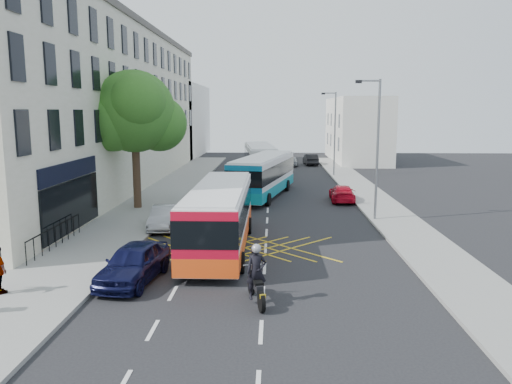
# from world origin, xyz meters

# --- Properties ---
(ground) EXTENTS (120.00, 120.00, 0.00)m
(ground) POSITION_xyz_m (0.00, 0.00, 0.00)
(ground) COLOR black
(ground) RESTS_ON ground
(pavement_left) EXTENTS (5.00, 70.00, 0.15)m
(pavement_left) POSITION_xyz_m (-8.50, 15.00, 0.07)
(pavement_left) COLOR gray
(pavement_left) RESTS_ON ground
(pavement_right) EXTENTS (3.00, 70.00, 0.15)m
(pavement_right) POSITION_xyz_m (7.50, 15.00, 0.07)
(pavement_right) COLOR gray
(pavement_right) RESTS_ON ground
(terrace_main) EXTENTS (8.30, 45.00, 13.50)m
(terrace_main) POSITION_xyz_m (-14.00, 24.49, 6.76)
(terrace_main) COLOR beige
(terrace_main) RESTS_ON ground
(terrace_far) EXTENTS (8.00, 20.00, 10.00)m
(terrace_far) POSITION_xyz_m (-14.00, 55.00, 5.00)
(terrace_far) COLOR silver
(terrace_far) RESTS_ON ground
(building_right) EXTENTS (6.00, 18.00, 8.00)m
(building_right) POSITION_xyz_m (11.00, 48.00, 4.00)
(building_right) COLOR silver
(building_right) RESTS_ON ground
(street_tree) EXTENTS (6.30, 5.70, 8.80)m
(street_tree) POSITION_xyz_m (-8.51, 14.97, 6.29)
(street_tree) COLOR #382619
(street_tree) RESTS_ON pavement_left
(lamp_near) EXTENTS (1.45, 0.15, 8.00)m
(lamp_near) POSITION_xyz_m (6.20, 12.00, 4.62)
(lamp_near) COLOR slate
(lamp_near) RESTS_ON pavement_right
(lamp_far) EXTENTS (1.45, 0.15, 8.00)m
(lamp_far) POSITION_xyz_m (6.20, 32.00, 4.62)
(lamp_far) COLOR slate
(lamp_far) RESTS_ON pavement_right
(railings) EXTENTS (0.08, 5.60, 1.14)m
(railings) POSITION_xyz_m (-9.70, 5.30, 0.72)
(railings) COLOR black
(railings) RESTS_ON pavement_left
(bus_near) EXTENTS (2.68, 10.63, 2.99)m
(bus_near) POSITION_xyz_m (-2.13, 5.85, 1.57)
(bus_near) COLOR silver
(bus_near) RESTS_ON ground
(bus_mid) EXTENTS (4.90, 11.20, 3.07)m
(bus_mid) POSITION_xyz_m (-0.39, 20.30, 1.61)
(bus_mid) COLOR silver
(bus_mid) RESTS_ON ground
(bus_far) EXTENTS (3.66, 11.25, 3.11)m
(bus_far) POSITION_xyz_m (-0.93, 31.72, 1.64)
(bus_far) COLOR silver
(bus_far) RESTS_ON ground
(motorbike) EXTENTS (0.86, 2.28, 2.06)m
(motorbike) POSITION_xyz_m (-0.22, -0.79, 0.97)
(motorbike) COLOR black
(motorbike) RESTS_ON ground
(parked_car_blue) EXTENTS (2.29, 4.50, 1.47)m
(parked_car_blue) POSITION_xyz_m (-4.90, 1.17, 0.73)
(parked_car_blue) COLOR black
(parked_car_blue) RESTS_ON ground
(parked_car_silver) EXTENTS (1.56, 3.88, 1.25)m
(parked_car_silver) POSITION_xyz_m (-5.60, 9.78, 0.63)
(parked_car_silver) COLOR #A3A6AB
(parked_car_silver) RESTS_ON ground
(red_hatchback) EXTENTS (1.78, 4.07, 1.16)m
(red_hatchback) POSITION_xyz_m (5.25, 18.43, 0.58)
(red_hatchback) COLOR red
(red_hatchback) RESTS_ON ground
(distant_car_grey) EXTENTS (2.54, 4.76, 1.27)m
(distant_car_grey) POSITION_xyz_m (-1.42, 44.18, 0.64)
(distant_car_grey) COLOR #3F4247
(distant_car_grey) RESTS_ON ground
(distant_car_silver) EXTENTS (1.67, 3.67, 1.22)m
(distant_car_silver) POSITION_xyz_m (2.50, 41.22, 0.61)
(distant_car_silver) COLOR #AAAEB2
(distant_car_silver) RESTS_ON ground
(distant_car_dark) EXTENTS (1.70, 4.10, 1.32)m
(distant_car_dark) POSITION_xyz_m (4.79, 42.54, 0.66)
(distant_car_dark) COLOR black
(distant_car_dark) RESTS_ON ground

